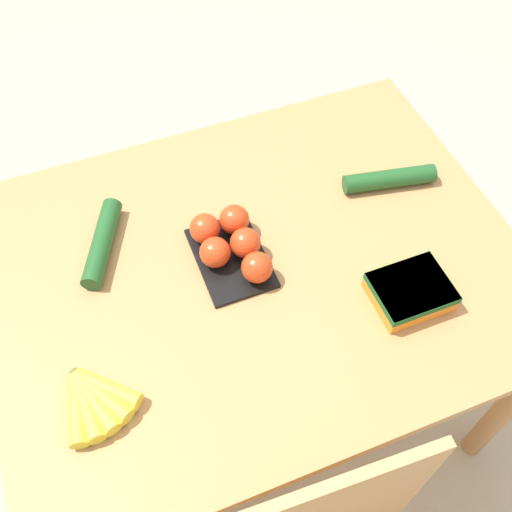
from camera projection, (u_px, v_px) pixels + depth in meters
ground_plane at (256, 389)px, 2.05m from camera, size 12.00×12.00×0.00m
dining_table at (256, 285)px, 1.51m from camera, size 1.27×0.99×0.75m
banana_bunch at (93, 400)px, 1.22m from camera, size 0.16×0.17×0.04m
tomato_pack at (231, 244)px, 1.42m from camera, size 0.16×0.24×0.08m
carrot_bag at (411, 291)px, 1.35m from camera, size 0.17×0.14×0.05m
cucumber_near at (102, 243)px, 1.44m from camera, size 0.15×0.24×0.05m
cucumber_far at (389, 179)px, 1.56m from camera, size 0.25×0.10×0.05m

